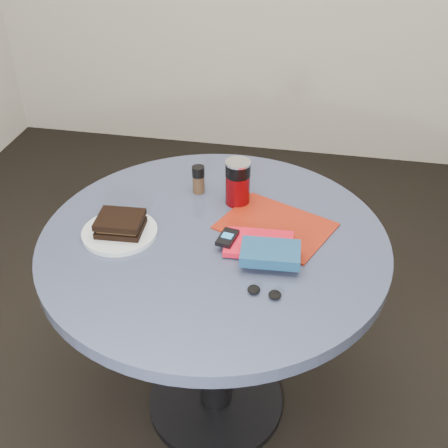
% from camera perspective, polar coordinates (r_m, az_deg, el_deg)
% --- Properties ---
extents(ground, '(4.00, 4.00, 0.00)m').
position_cam_1_polar(ground, '(2.14, -0.83, -17.68)').
color(ground, black).
rests_on(ground, ground).
extents(table, '(1.00, 1.00, 0.75)m').
position_cam_1_polar(table, '(1.71, -0.99, -5.74)').
color(table, black).
rests_on(table, ground).
extents(plate, '(0.25, 0.25, 0.01)m').
position_cam_1_polar(plate, '(1.64, -10.54, -0.84)').
color(plate, silver).
rests_on(plate, table).
extents(sandwich, '(0.13, 0.12, 0.05)m').
position_cam_1_polar(sandwich, '(1.62, -10.49, 0.04)').
color(sandwich, black).
rests_on(sandwich, plate).
extents(soda_can, '(0.10, 0.10, 0.14)m').
position_cam_1_polar(soda_can, '(1.71, 1.41, 4.26)').
color(soda_can, '#600408').
rests_on(soda_can, table).
extents(pepper_grinder, '(0.05, 0.05, 0.09)m').
position_cam_1_polar(pepper_grinder, '(1.78, -2.61, 4.56)').
color(pepper_grinder, '#442F1D').
rests_on(pepper_grinder, table).
extents(magazine, '(0.37, 0.33, 0.01)m').
position_cam_1_polar(magazine, '(1.65, 5.27, -0.20)').
color(magazine, maroon).
rests_on(magazine, table).
extents(red_book, '(0.19, 0.14, 0.02)m').
position_cam_1_polar(red_book, '(1.56, 3.57, -2.03)').
color(red_book, red).
rests_on(red_book, magazine).
extents(novel, '(0.16, 0.11, 0.03)m').
position_cam_1_polar(novel, '(1.49, 4.73, -2.99)').
color(novel, navy).
rests_on(novel, red_book).
extents(mp3_player, '(0.06, 0.08, 0.01)m').
position_cam_1_polar(mp3_player, '(1.56, 0.35, -1.39)').
color(mp3_player, black).
rests_on(mp3_player, red_book).
extents(headphones, '(0.09, 0.05, 0.02)m').
position_cam_1_polar(headphones, '(1.41, 4.11, -6.93)').
color(headphones, black).
rests_on(headphones, table).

